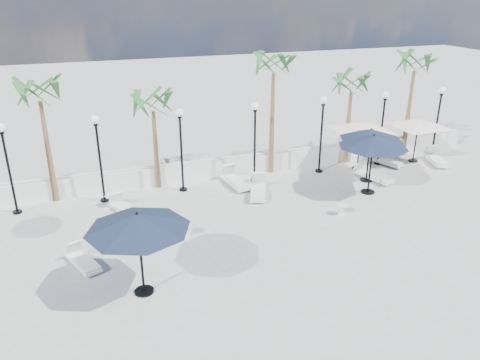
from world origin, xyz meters
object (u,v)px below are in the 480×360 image
object	(u,v)px
parasol_navy_left	(138,222)
parasol_cream_sq_a	(419,120)
lounger_6	(374,175)
lounger_0	(140,229)
parasol_navy_right	(371,135)
parasol_cream_sq_b	(362,123)
lounger_4	(258,190)
lounger_2	(124,207)
lounger_5	(386,161)
parasol_navy_mid	(373,142)
lounger_7	(436,159)
lounger_1	(83,261)
lounger_3	(236,180)

from	to	relation	value
parasol_navy_left	parasol_cream_sq_a	xyz separation A→B (m)	(15.43, 6.91, -0.13)
lounger_6	parasol_navy_left	xyz separation A→B (m)	(-11.89, -5.39, 2.14)
lounger_0	parasol_navy_right	bearing A→B (deg)	10.64
parasol_cream_sq_a	parasol_cream_sq_b	world-z (taller)	parasol_cream_sq_b
parasol_cream_sq_a	lounger_4	bearing A→B (deg)	-171.80
parasol_cream_sq_b	parasol_navy_right	bearing A→B (deg)	-107.00
parasol_navy_right	parasol_cream_sq_b	distance (m)	1.57
lounger_4	parasol_cream_sq_b	distance (m)	6.55
lounger_2	parasol_navy_right	xyz separation A→B (m)	(11.43, -0.43, 2.10)
lounger_2	lounger_5	bearing A→B (deg)	-15.62
parasol_navy_mid	lounger_5	bearing A→B (deg)	43.23
parasol_navy_left	parasol_cream_sq_a	world-z (taller)	parasol_navy_left
lounger_6	lounger_7	world-z (taller)	lounger_6
lounger_5	parasol_cream_sq_b	size ratio (longest dim) A/B	0.35
lounger_1	parasol_navy_mid	xyz separation A→B (m)	(12.45, 2.04, 2.21)
parasol_cream_sq_b	lounger_1	bearing A→B (deg)	-160.66
lounger_1	lounger_6	distance (m)	13.97
lounger_5	lounger_7	world-z (taller)	lounger_7
lounger_1	lounger_4	distance (m)	8.36
lounger_5	parasol_navy_right	size ratio (longest dim) A/B	0.63
lounger_3	parasol_navy_mid	distance (m)	6.45
lounger_0	lounger_1	world-z (taller)	lounger_0
parasol_navy_left	parasol_navy_right	xyz separation A→B (m)	(11.51, 5.41, -0.09)
lounger_4	parasol_navy_mid	world-z (taller)	parasol_navy_mid
lounger_7	parasol_navy_left	distance (m)	17.58
lounger_6	parasol_cream_sq_b	distance (m)	2.65
lounger_7	parasol_navy_left	world-z (taller)	parasol_navy_left
parasol_navy_mid	parasol_cream_sq_b	distance (m)	3.00
lounger_7	parasol_navy_right	size ratio (longest dim) A/B	0.70
lounger_0	lounger_5	world-z (taller)	lounger_0
parasol_navy_mid	lounger_1	bearing A→B (deg)	-170.69
lounger_1	parasol_navy_left	bearing A→B (deg)	-73.05
lounger_4	lounger_5	xyz separation A→B (m)	(7.77, 1.39, -0.04)
lounger_4	parasol_navy_right	size ratio (longest dim) A/B	0.73
lounger_2	parasol_cream_sq_a	bearing A→B (deg)	-16.20
lounger_1	parasol_cream_sq_a	size ratio (longest dim) A/B	0.36
parasol_cream_sq_b	parasol_cream_sq_a	bearing A→B (deg)	-0.00
lounger_3	lounger_0	bearing A→B (deg)	-153.51
parasol_navy_right	parasol_cream_sq_b	bearing A→B (deg)	73.00
lounger_1	lounger_4	size ratio (longest dim) A/B	0.83
lounger_3	lounger_4	world-z (taller)	lounger_3
lounger_5	lounger_3	bearing A→B (deg)	157.33
lounger_7	lounger_5	bearing A→B (deg)	-176.60
lounger_4	lounger_1	bearing A→B (deg)	-133.69
lounger_6	lounger_7	bearing A→B (deg)	-6.29
lounger_4	parasol_cream_sq_b	xyz separation A→B (m)	(6.02, 1.37, 2.17)
lounger_2	parasol_cream_sq_b	bearing A→B (deg)	-15.04
parasol_navy_mid	parasol_cream_sq_a	xyz separation A→B (m)	(4.67, 2.75, -0.15)
parasol_navy_right	lounger_3	bearing A→B (deg)	166.08
lounger_2	parasol_navy_mid	world-z (taller)	parasol_navy_mid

